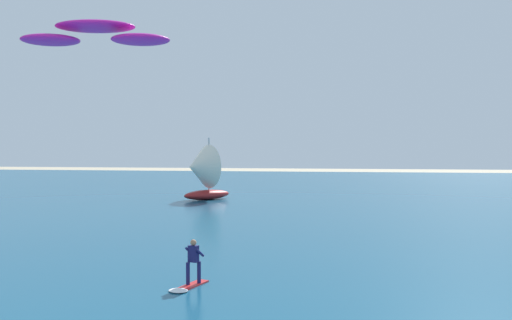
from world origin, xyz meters
TOP-DOWN VIEW (x-y plane):
  - ocean at (0.00, 50.44)m, footprint 160.00×90.00m
  - kitesurfer at (-2.95, 14.13)m, footprint 1.19×2.03m
  - kite at (-9.09, 20.00)m, footprint 7.34×3.08m
  - sailboat_far_right at (-9.58, 43.44)m, footprint 5.01×5.04m

SIDE VIEW (x-z plane):
  - ocean at x=0.00m, z-range 0.00..0.10m
  - kitesurfer at x=-2.95m, z-range -0.13..1.54m
  - sailboat_far_right at x=-9.58m, z-range -0.14..5.55m
  - kite at x=-9.09m, z-range 9.90..10.98m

